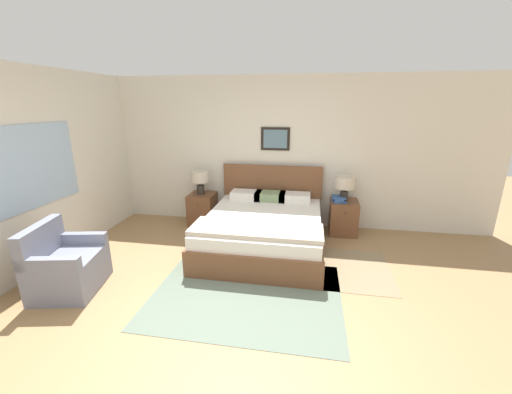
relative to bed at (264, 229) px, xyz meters
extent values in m
plane|color=#99754C|center=(-0.14, -1.88, -0.30)|extent=(16.00, 16.00, 0.00)
cube|color=silver|center=(-0.14, 1.09, 1.00)|extent=(7.73, 0.06, 2.60)
cube|color=black|center=(0.04, 1.05, 1.25)|extent=(0.50, 0.02, 0.39)
cube|color=slate|center=(0.04, 1.04, 1.25)|extent=(0.41, 0.00, 0.31)
cube|color=silver|center=(-2.83, -0.41, 1.00)|extent=(0.06, 5.34, 2.60)
cube|color=#9EBCDB|center=(-2.79, -1.14, 1.07)|extent=(0.02, 1.58, 1.04)
cube|color=slate|center=(-0.01, -1.29, -0.29)|extent=(2.16, 1.65, 0.01)
cube|color=#897556|center=(1.32, -0.47, -0.29)|extent=(0.89, 1.18, 0.01)
cube|color=brown|center=(0.00, -0.03, -0.16)|extent=(1.75, 2.07, 0.28)
cube|color=brown|center=(0.00, -1.04, 0.02)|extent=(1.75, 0.06, 0.08)
cube|color=white|center=(0.00, -0.03, 0.11)|extent=(1.68, 1.99, 0.25)
cube|color=brown|center=(0.00, 0.97, 0.52)|extent=(1.75, 0.06, 0.56)
cube|color=#B2A893|center=(0.00, -0.68, 0.27)|extent=(1.71, 0.58, 0.06)
cube|color=white|center=(-0.42, 0.74, 0.31)|extent=(0.52, 0.32, 0.14)
cube|color=white|center=(0.42, 0.74, 0.31)|extent=(0.52, 0.32, 0.14)
cube|color=gray|center=(0.00, 0.74, 0.31)|extent=(0.52, 0.32, 0.14)
cube|color=gray|center=(-2.09, -1.53, -0.08)|extent=(0.79, 0.88, 0.44)
cube|color=gray|center=(-2.35, -1.58, 0.33)|extent=(0.27, 0.77, 0.38)
cube|color=gray|center=(-2.15, -1.20, 0.21)|extent=(0.66, 0.23, 0.14)
cube|color=gray|center=(-2.02, -1.85, 0.21)|extent=(0.66, 0.23, 0.14)
cube|color=brown|center=(-1.25, 0.78, -0.01)|extent=(0.45, 0.47, 0.57)
sphere|color=#332D28|center=(-1.25, 0.53, 0.15)|extent=(0.02, 0.02, 0.02)
cube|color=brown|center=(1.25, 0.78, -0.01)|extent=(0.45, 0.47, 0.57)
sphere|color=#332D28|center=(1.25, 0.53, 0.15)|extent=(0.02, 0.02, 0.02)
cylinder|color=#2D2823|center=(-1.26, 0.78, 0.36)|extent=(0.13, 0.13, 0.16)
cylinder|color=#2D2823|center=(-1.26, 0.78, 0.47)|extent=(0.02, 0.02, 0.06)
cylinder|color=beige|center=(-1.26, 0.78, 0.59)|extent=(0.32, 0.32, 0.19)
cylinder|color=#2D2823|center=(1.23, 0.78, 0.36)|extent=(0.13, 0.13, 0.16)
cylinder|color=#2D2823|center=(1.23, 0.78, 0.47)|extent=(0.02, 0.02, 0.06)
cylinder|color=beige|center=(1.23, 0.78, 0.59)|extent=(0.32, 0.32, 0.19)
cube|color=#335693|center=(1.15, 0.73, 0.29)|extent=(0.24, 0.26, 0.03)
cube|color=#335693|center=(1.15, 0.73, 0.32)|extent=(0.15, 0.26, 0.03)
cube|color=#335693|center=(1.15, 0.73, 0.35)|extent=(0.22, 0.22, 0.03)
camera|label=1|loc=(0.64, -4.39, 1.83)|focal=22.00mm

